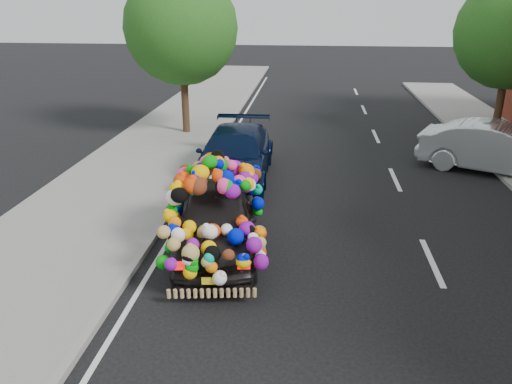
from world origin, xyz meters
TOP-DOWN VIEW (x-y plane):
  - ground at (0.00, 0.00)m, footprint 100.00×100.00m
  - sidewalk at (-4.30, 0.00)m, footprint 4.00×60.00m
  - kerb at (-2.35, 0.00)m, footprint 0.15×60.00m
  - lane_markings at (3.60, 0.00)m, footprint 6.00×50.00m
  - tree_near_sidewalk at (-3.80, 9.50)m, footprint 4.20×4.20m
  - tree_far_b at (8.00, 10.00)m, footprint 4.00×4.00m
  - plush_art_car at (-0.85, 0.08)m, footprint 2.57×4.53m
  - navy_sedan at (-1.13, 4.50)m, footprint 2.15×5.11m
  - silver_hatchback at (6.74, 6.04)m, footprint 4.82×3.38m

SIDE VIEW (x-z plane):
  - ground at x=0.00m, z-range 0.00..0.00m
  - lane_markings at x=3.60m, z-range 0.00..0.01m
  - sidewalk at x=-4.30m, z-range 0.00..0.12m
  - kerb at x=-2.35m, z-range 0.00..0.13m
  - navy_sedan at x=-1.13m, z-range 0.00..1.47m
  - silver_hatchback at x=6.74m, z-range 0.00..1.51m
  - plush_art_car at x=-0.85m, z-range 0.02..2.07m
  - tree_far_b at x=8.00m, z-range 0.94..6.84m
  - tree_near_sidewalk at x=-3.80m, z-range 0.96..7.09m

